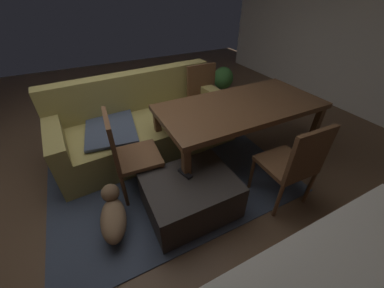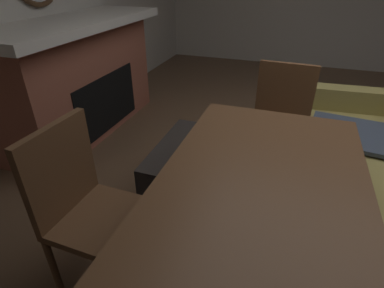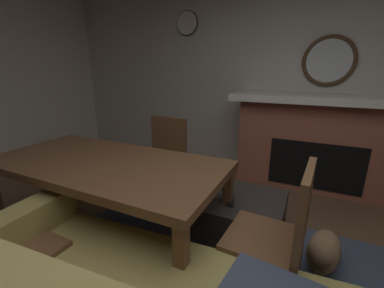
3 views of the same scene
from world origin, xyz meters
name	(u,v)px [view 3 (image 3 of 3)]	position (x,y,z in m)	size (l,w,h in m)	color
wall_back_fireplace_side	(301,69)	(0.00, -2.81, 1.43)	(7.96, 0.12, 2.87)	beige
area_rug	(205,286)	(0.32, -0.35, 0.01)	(2.60, 2.00, 0.01)	#3D475B
fireplace	(318,141)	(-0.31, -2.43, 0.58)	(2.08, 0.76, 1.14)	#9E5642
round_wall_mirror	(329,61)	(-0.31, -2.72, 1.53)	(0.61, 0.05, 0.61)	#4C331E
ottoman_coffee_table	(232,217)	(0.32, -0.95, 0.19)	(0.83, 0.66, 0.39)	#2D2826
tv_remote	(231,201)	(0.31, -0.85, 0.40)	(0.05, 0.16, 0.02)	black
dining_table	(106,169)	(1.21, -0.44, 0.67)	(1.89, 0.91, 0.74)	brown
dining_chair_south	(164,155)	(1.21, -1.29, 0.52)	(0.45, 0.45, 0.93)	brown
dining_chair_west	(281,230)	(-0.12, -0.44, 0.52)	(0.47, 0.47, 0.93)	brown
small_dog	(323,251)	(-0.40, -0.83, 0.18)	(0.30, 0.55, 0.31)	#8C6B4C
wall_clock	(187,23)	(1.64, -2.72, 2.09)	(0.35, 0.03, 0.35)	silver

